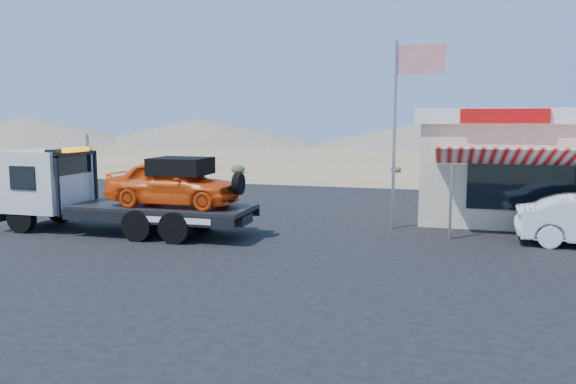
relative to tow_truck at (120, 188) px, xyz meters
name	(u,v)px	position (x,y,z in m)	size (l,w,h in m)	color
ground	(203,251)	(3.51, -1.58, -1.43)	(120.00, 120.00, 0.00)	#89704E
asphalt_lot	(301,233)	(5.51, 1.42, -1.42)	(32.00, 24.00, 0.02)	black
tow_truck	(120,188)	(0.00, 0.00, 0.00)	(7.95, 2.36, 2.66)	black
jerky_store	(562,162)	(14.00, 7.39, 0.56)	(10.40, 9.97, 3.90)	beige
flagpole	(402,113)	(8.44, 2.92, 2.33)	(1.55, 0.10, 6.00)	#99999E
desert_scrub	(11,186)	(-10.74, 7.33, -1.15)	(26.26, 34.72, 0.67)	#3D4826
distant_hills	(313,132)	(-6.27, 53.56, 0.45)	(126.00, 48.00, 4.20)	#726B59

